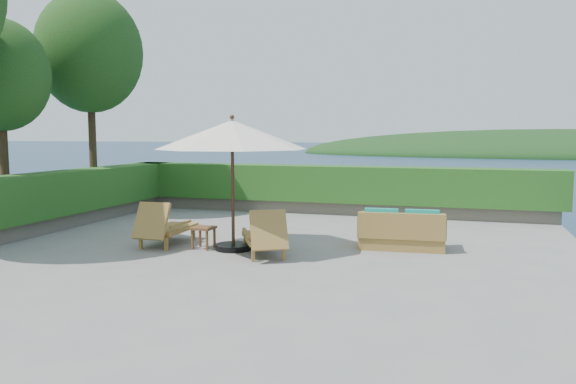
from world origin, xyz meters
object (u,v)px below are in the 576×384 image
(lounge_right, at_px, (265,236))
(wicker_loveseat, at_px, (401,233))
(patio_umbrella, at_px, (232,136))
(side_table, at_px, (203,231))
(lounge_left, at_px, (164,227))

(lounge_right, bearing_deg, wicker_loveseat, 2.30)
(patio_umbrella, bearing_deg, lounge_right, -23.26)
(patio_umbrella, height_order, wicker_loveseat, patio_umbrella)
(side_table, height_order, wicker_loveseat, wicker_loveseat)
(lounge_left, xyz_separation_m, wicker_loveseat, (4.62, 1.09, -0.07))
(lounge_left, relative_size, lounge_right, 0.95)
(side_table, bearing_deg, patio_umbrella, 7.39)
(lounge_right, distance_m, side_table, 1.39)
(lounge_left, bearing_deg, lounge_right, -8.75)
(wicker_loveseat, bearing_deg, lounge_right, -153.38)
(lounge_left, distance_m, side_table, 0.90)
(lounge_left, height_order, lounge_right, lounge_left)
(wicker_loveseat, bearing_deg, side_table, -166.96)
(patio_umbrella, relative_size, lounge_right, 2.10)
(wicker_loveseat, bearing_deg, lounge_left, -170.84)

